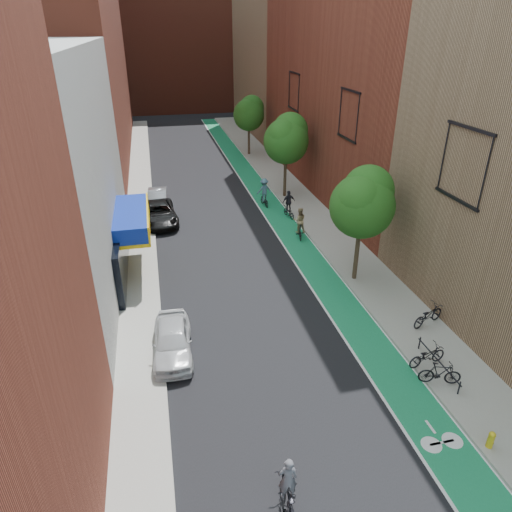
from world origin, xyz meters
TOP-DOWN VIEW (x-y plane):
  - ground at (0.00, 0.00)m, footprint 160.00×160.00m
  - bike_lane at (4.00, 26.00)m, footprint 2.00×68.00m
  - sidewalk_left at (-6.00, 26.00)m, footprint 2.00×68.00m
  - sidewalk_right at (6.50, 26.00)m, footprint 3.00×68.00m
  - building_left_white at (-11.00, 14.00)m, footprint 8.00×20.00m
  - building_left_far_red at (-11.00, 42.00)m, footprint 8.00×36.00m
  - building_right_mid_red at (12.00, 26.00)m, footprint 8.00×28.00m
  - building_right_far_tan at (12.00, 50.00)m, footprint 8.00×20.00m
  - building_far_closure at (0.00, 72.00)m, footprint 30.00×14.00m
  - tree_near at (5.65, 10.02)m, footprint 3.40×3.36m
  - tree_mid at (5.65, 24.02)m, footprint 3.55×3.53m
  - tree_far at (5.65, 38.02)m, footprint 3.30×3.25m
  - parked_car_white at (-4.60, 5.82)m, footprint 1.83×4.12m
  - parked_car_black at (-4.60, 20.84)m, footprint 2.67×5.22m
  - parked_car_silver at (-4.60, 24.18)m, footprint 1.67×4.11m
  - cyclist_lead at (-1.78, -2.04)m, footprint 0.83×1.91m
  - cyclist_lane_near at (4.37, 16.17)m, footprint 0.93×1.79m
  - cyclist_lane_mid at (4.70, 19.78)m, footprint 1.04×1.63m
  - cyclist_lane_far at (3.53, 22.58)m, footprint 1.25×1.60m
  - parked_bike_near at (7.13, 5.16)m, footprint 2.02×1.30m
  - parked_bike_mid at (5.40, 1.50)m, footprint 1.71×0.95m
  - parked_bike_far at (5.52, 2.60)m, footprint 1.83×0.88m
  - fire_hydrant at (5.34, -1.58)m, footprint 0.23×0.23m

SIDE VIEW (x-z plane):
  - ground at x=0.00m, z-range 0.00..0.00m
  - bike_lane at x=4.00m, z-range 0.00..0.01m
  - sidewalk_left at x=-6.00m, z-range 0.00..0.15m
  - sidewalk_right at x=6.50m, z-range 0.00..0.15m
  - fire_hydrant at x=5.34m, z-range 0.17..0.83m
  - parked_bike_far at x=5.52m, z-range 0.15..1.07m
  - cyclist_lead at x=-1.78m, z-range -0.33..1.58m
  - parked_bike_mid at x=5.40m, z-range 0.15..1.14m
  - parked_bike_near at x=7.13m, z-range 0.15..1.15m
  - parked_car_silver at x=-4.60m, z-range 0.00..1.32m
  - parked_car_white at x=-4.60m, z-range 0.00..1.38m
  - parked_car_black at x=-4.60m, z-range 0.00..1.41m
  - cyclist_lane_mid at x=4.70m, z-range -0.22..1.80m
  - cyclist_lane_near at x=4.37m, z-range -0.16..1.90m
  - cyclist_lane_far at x=3.53m, z-range -0.07..2.10m
  - tree_far at x=5.65m, z-range 1.40..7.60m
  - tree_near at x=5.65m, z-range 1.45..7.87m
  - tree_mid at x=5.65m, z-range 1.52..8.26m
  - building_left_white at x=-11.00m, z-range 0.00..12.00m
  - building_right_far_tan at x=12.00m, z-range 0.00..18.00m
  - building_far_closure at x=0.00m, z-range 0.00..20.00m
  - building_left_far_red at x=-11.00m, z-range 0.00..22.00m
  - building_right_mid_red at x=12.00m, z-range 0.00..22.00m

